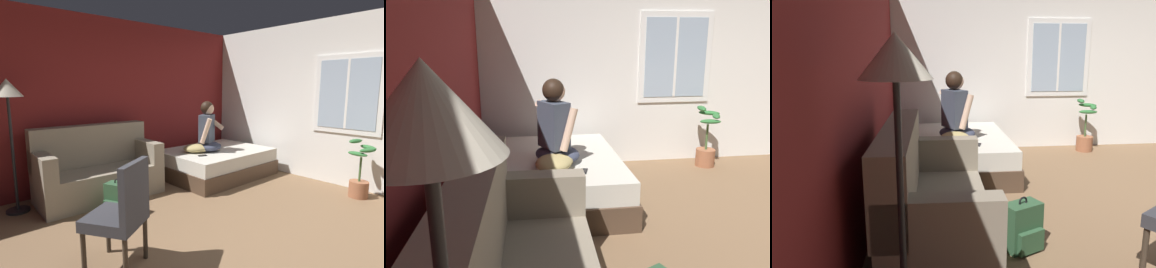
{
  "view_description": "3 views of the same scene",
  "coord_description": "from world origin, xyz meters",
  "views": [
    {
      "loc": [
        -2.24,
        -1.53,
        1.6
      ],
      "look_at": [
        0.79,
        1.92,
        0.87
      ],
      "focal_mm": 28.0,
      "sensor_mm": 36.0,
      "label": 1
    },
    {
      "loc": [
        -2.36,
        2.5,
        1.74
      ],
      "look_at": [
        0.69,
        2.06,
        0.95
      ],
      "focal_mm": 35.0,
      "sensor_mm": 36.0,
      "label": 2
    },
    {
      "loc": [
        -3.33,
        2.58,
        1.62
      ],
      "look_at": [
        0.41,
        2.19,
        0.77
      ],
      "focal_mm": 35.0,
      "sensor_mm": 36.0,
      "label": 3
    }
  ],
  "objects": [
    {
      "name": "cell_phone",
      "position": [
        1.05,
        1.95,
        0.48
      ],
      "size": [
        0.16,
        0.1,
        0.01
      ],
      "primitive_type": "cube",
      "rotation": [
        0.0,
        0.0,
        4.44
      ],
      "color": "black",
      "rests_on": "bed"
    },
    {
      "name": "couch",
      "position": [
        -0.47,
        2.57,
        0.39
      ],
      "size": [
        1.72,
        0.86,
        1.04
      ],
      "color": "gray",
      "rests_on": "ground"
    },
    {
      "name": "side_chair",
      "position": [
        -1.08,
        0.72,
        0.53
      ],
      "size": [
        0.64,
        0.64,
        0.98
      ],
      "color": "#382D23",
      "rests_on": "ground"
    },
    {
      "name": "person_seated",
      "position": [
        1.4,
        2.19,
        0.84
      ],
      "size": [
        0.67,
        0.63,
        0.88
      ],
      "color": "#383D51",
      "rests_on": "bed"
    },
    {
      "name": "backpack",
      "position": [
        -0.57,
        1.8,
        0.19
      ],
      "size": [
        0.32,
        0.35,
        0.46
      ],
      "color": "#2D5133",
      "rests_on": "ground"
    },
    {
      "name": "floor_lamp",
      "position": [
        -1.51,
        2.72,
        1.43
      ],
      "size": [
        0.36,
        0.36,
        1.7
      ],
      "color": "black",
      "rests_on": "ground"
    },
    {
      "name": "throw_pillow",
      "position": [
        1.17,
        2.23,
        0.55
      ],
      "size": [
        0.58,
        0.51,
        0.14
      ],
      "primitive_type": "ellipsoid",
      "rotation": [
        0.0,
        0.0,
        -0.38
      ],
      "color": "tan",
      "rests_on": "bed"
    },
    {
      "name": "ground_plane",
      "position": [
        0.0,
        0.0,
        0.0
      ],
      "size": [
        40.0,
        40.0,
        0.0
      ],
      "primitive_type": "plane",
      "color": "brown"
    },
    {
      "name": "wall_back_accent",
      "position": [
        0.0,
        3.16,
        1.35
      ],
      "size": [
        10.42,
        0.16,
        2.7
      ],
      "primitive_type": "cube",
      "color": "maroon",
      "rests_on": "ground"
    },
    {
      "name": "wall_side_with_window",
      "position": [
        2.79,
        0.0,
        1.35
      ],
      "size": [
        0.19,
        7.56,
        2.7
      ],
      "color": "silver",
      "rests_on": "ground"
    },
    {
      "name": "bed",
      "position": [
        1.59,
        2.17,
        0.24
      ],
      "size": [
        1.89,
        1.39,
        0.48
      ],
      "color": "#4C3828",
      "rests_on": "ground"
    },
    {
      "name": "potted_plant",
      "position": [
        2.35,
        0.01,
        0.3
      ],
      "size": [
        0.39,
        0.37,
        0.85
      ],
      "color": "#995B3D",
      "rests_on": "ground"
    }
  ]
}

